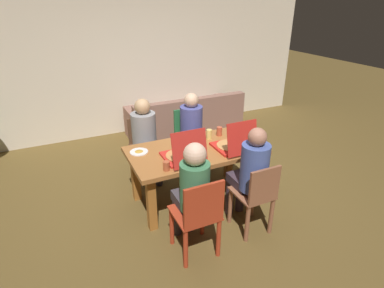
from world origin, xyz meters
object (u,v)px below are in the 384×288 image
chair_0 (256,197)px  person_1 (192,188)px  chair_3 (189,136)px  pizza_box_1 (233,145)px  plate_0 (197,144)px  pizza_box_0 (183,155)px  plate_1 (139,152)px  chair_1 (198,216)px  drinking_glass_1 (209,134)px  drinking_glass_2 (219,131)px  person_0 (250,170)px  person_3 (193,126)px  drinking_glass_0 (166,166)px  dining_table (195,157)px  chair_2 (144,145)px  couch (185,120)px  person_2 (145,133)px

chair_0 → person_1: person_1 is taller
chair_0 → chair_3: size_ratio=0.98×
pizza_box_1 → plate_0: (-0.33, 0.32, -0.05)m
pizza_box_0 → plate_1: size_ratio=2.26×
chair_0 → pizza_box_0: pizza_box_0 is taller
pizza_box_1 → chair_3: bearing=94.7°
chair_1 → drinking_glass_1: chair_1 is taller
chair_1 → drinking_glass_2: (0.88, 1.15, 0.30)m
person_0 → person_3: (0.00, 1.48, -0.02)m
person_1 → drinking_glass_0: (-0.10, 0.44, 0.06)m
chair_1 → person_1: person_1 is taller
plate_1 → plate_0: bearing=-6.5°
chair_0 → dining_table: bearing=110.6°
drinking_glass_0 → plate_1: bearing=105.5°
chair_2 → plate_0: 0.96m
pizza_box_0 → drinking_glass_1: (0.55, 0.38, 0.01)m
couch → pizza_box_0: bearing=-114.4°
chair_0 → drinking_glass_0: bearing=148.1°
person_1 → person_3: (0.73, 1.53, -0.02)m
person_0 → chair_2: bearing=114.2°
dining_table → chair_1: bearing=-113.9°
chair_2 → chair_3: bearing=-0.5°
pizza_box_1 → drinking_glass_2: bearing=81.9°
dining_table → chair_0: bearing=-69.4°
chair_3 → pizza_box_1: bearing=-85.3°
drinking_glass_2 → couch: size_ratio=0.06×
pizza_box_0 → chair_3: bearing=62.0°
chair_2 → plate_1: size_ratio=3.98×
chair_2 → couch: chair_2 is taller
chair_2 → drinking_glass_1: chair_2 is taller
person_0 → drinking_glass_1: (-0.02, 0.92, 0.07)m
person_2 → chair_3: size_ratio=1.34×
chair_2 → plate_1: (-0.25, -0.70, 0.27)m
chair_3 → drinking_glass_0: chair_3 is taller
person_0 → chair_2: size_ratio=1.43×
chair_2 → plate_0: (0.49, -0.78, 0.27)m
person_1 → plate_0: 1.02m
chair_0 → drinking_glass_1: bearing=91.3°
dining_table → couch: (0.77, 2.07, -0.35)m
drinking_glass_0 → couch: 2.78m
plate_0 → dining_table: bearing=-125.5°
person_1 → pizza_box_1: size_ratio=2.60×
dining_table → chair_2: bearing=114.2°
chair_0 → drinking_glass_0: size_ratio=8.46×
pizza_box_1 → person_0: bearing=-99.8°
person_0 → chair_3: person_0 is taller
pizza_box_0 → pizza_box_1: same height
chair_0 → person_2: (-0.73, 1.63, 0.25)m
person_2 → pizza_box_1: size_ratio=2.51×
chair_1 → drinking_glass_0: bearing=100.2°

